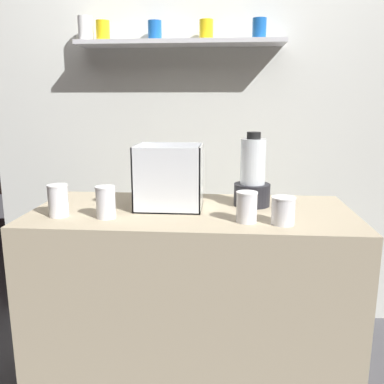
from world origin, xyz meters
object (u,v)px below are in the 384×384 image
at_px(blender_pitcher, 252,178).
at_px(juice_cup_mango_left, 106,204).
at_px(carrot_display_bin, 170,187).
at_px(juice_cup_orange_middle, 247,209).
at_px(juice_cup_carrot_right, 283,212).
at_px(juice_cup_beet_far_left, 58,202).

xyz_separation_m(blender_pitcher, juice_cup_mango_left, (-0.61, -0.26, -0.07)).
bearing_deg(carrot_display_bin, juice_cup_orange_middle, -31.70).
xyz_separation_m(juice_cup_mango_left, juice_cup_orange_middle, (0.57, -0.01, -0.00)).
relative_size(blender_pitcher, juice_cup_carrot_right, 3.09).
xyz_separation_m(juice_cup_orange_middle, juice_cup_carrot_right, (0.14, -0.02, -0.00)).
distance_m(juice_cup_beet_far_left, juice_cup_mango_left, 0.20).
xyz_separation_m(juice_cup_beet_far_left, juice_cup_mango_left, (0.20, -0.01, -0.00)).
bearing_deg(juice_cup_carrot_right, juice_cup_beet_far_left, 177.43).
relative_size(carrot_display_bin, juice_cup_carrot_right, 2.68).
distance_m(blender_pitcher, juice_cup_orange_middle, 0.28).
height_order(juice_cup_beet_far_left, juice_cup_orange_middle, juice_cup_beet_far_left).
xyz_separation_m(juice_cup_beet_far_left, juice_cup_carrot_right, (0.91, -0.04, -0.01)).
distance_m(carrot_display_bin, blender_pitcher, 0.38).
height_order(carrot_display_bin, juice_cup_carrot_right, carrot_display_bin).
height_order(juice_cup_beet_far_left, juice_cup_carrot_right, juice_cup_beet_far_left).
relative_size(blender_pitcher, juice_cup_mango_left, 2.54).
bearing_deg(blender_pitcher, juice_cup_carrot_right, -70.52).
relative_size(carrot_display_bin, juice_cup_orange_middle, 2.38).
xyz_separation_m(blender_pitcher, juice_cup_carrot_right, (0.10, -0.29, -0.08)).
xyz_separation_m(carrot_display_bin, blender_pitcher, (0.37, 0.06, 0.03)).
bearing_deg(juice_cup_beet_far_left, blender_pitcher, 17.00).
bearing_deg(juice_cup_orange_middle, juice_cup_beet_far_left, 178.43).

